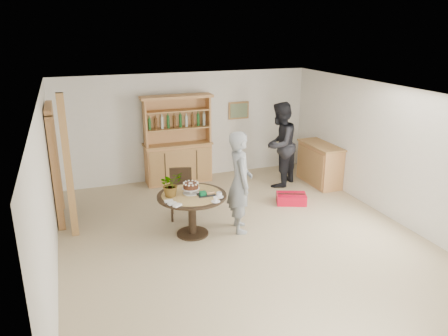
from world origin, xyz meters
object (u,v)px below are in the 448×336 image
hutch (178,153)px  dining_chair (181,190)px  sideboard (320,164)px  adult_person (280,145)px  teen_boy (240,182)px  red_suitcase (291,199)px  dining_table (192,203)px

hutch → dining_chair: 1.97m
sideboard → adult_person: bearing=166.1°
teen_boy → hutch: bearing=19.0°
adult_person → red_suitcase: 1.40m
adult_person → dining_chair: bearing=-18.9°
hutch → teen_boy: size_ratio=1.12×
hutch → teen_boy: (0.40, -2.84, 0.22)m
sideboard → dining_table: size_ratio=1.05×
hutch → teen_boy: hutch is taller
adult_person → teen_boy: bearing=8.5°
dining_table → teen_boy: size_ratio=0.66×
sideboard → dining_table: bearing=-156.7°
dining_chair → red_suitcase: size_ratio=1.34×
dining_table → teen_boy: teen_boy is taller
dining_chair → adult_person: bearing=33.7°
teen_boy → red_suitcase: teen_boy is taller
hutch → red_suitcase: 2.86m
hutch → sideboard: bearing=-22.2°
teen_boy → red_suitcase: (1.46, 0.75, -0.81)m
dining_chair → teen_boy: (0.83, -0.93, 0.38)m
red_suitcase → teen_boy: bearing=-130.7°
teen_boy → adult_person: adult_person is taller
teen_boy → red_suitcase: size_ratio=2.58×
red_suitcase → hutch: bearing=153.8°
dining_table → red_suitcase: (2.31, 0.65, -0.50)m
dining_table → adult_person: bearing=34.1°
dining_chair → adult_person: adult_person is taller
teen_boy → dining_chair: bearing=52.8°
sideboard → red_suitcase: size_ratio=1.78×
teen_boy → adult_person: bearing=-32.0°
hutch → dining_chair: hutch is taller
teen_boy → sideboard: bearing=-47.8°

